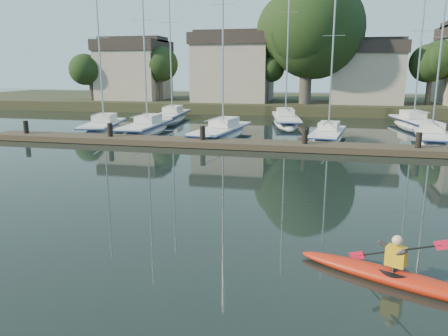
% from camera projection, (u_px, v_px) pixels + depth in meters
% --- Properties ---
extents(ground, '(160.00, 160.00, 0.00)m').
position_uv_depth(ground, '(171.00, 235.00, 12.15)').
color(ground, black).
rests_on(ground, ground).
extents(kayak, '(4.54, 2.47, 1.50)m').
position_uv_depth(kayak, '(401.00, 276.00, 9.33)').
color(kayak, red).
rests_on(kayak, ground).
extents(dock, '(34.00, 2.00, 1.80)m').
position_uv_depth(dock, '(252.00, 144.00, 25.41)').
color(dock, '#433726').
rests_on(dock, ground).
extents(sailboat_0, '(3.43, 7.64, 11.71)m').
position_uv_depth(sailboat_0, '(104.00, 133.00, 32.81)').
color(sailboat_0, white).
rests_on(sailboat_0, ground).
extents(sailboat_1, '(2.36, 8.40, 13.62)m').
position_uv_depth(sailboat_1, '(147.00, 134.00, 32.27)').
color(sailboat_1, white).
rests_on(sailboat_1, ground).
extents(sailboat_2, '(3.21, 9.13, 14.79)m').
position_uv_depth(sailboat_2, '(222.00, 139.00, 30.02)').
color(sailboat_2, white).
rests_on(sailboat_2, ground).
extents(sailboat_3, '(2.76, 7.25, 11.40)m').
position_uv_depth(sailboat_3, '(327.00, 141.00, 28.83)').
color(sailboat_3, white).
rests_on(sailboat_3, ground).
extents(sailboat_4, '(2.64, 6.75, 11.20)m').
position_uv_depth(sailboat_4, '(431.00, 145.00, 27.63)').
color(sailboat_4, white).
rests_on(sailboat_4, ground).
extents(sailboat_5, '(2.83, 8.96, 14.59)m').
position_uv_depth(sailboat_5, '(172.00, 121.00, 40.00)').
color(sailboat_5, white).
rests_on(sailboat_5, ground).
extents(sailboat_6, '(3.59, 9.92, 15.45)m').
position_uv_depth(sailboat_6, '(285.00, 125.00, 37.30)').
color(sailboat_6, white).
rests_on(sailboat_6, ground).
extents(sailboat_7, '(3.57, 8.21, 12.82)m').
position_uv_depth(sailboat_7, '(414.00, 128.00, 35.22)').
color(sailboat_7, white).
rests_on(sailboat_7, ground).
extents(shore, '(90.00, 25.25, 12.75)m').
position_uv_depth(shore, '(304.00, 80.00, 49.37)').
color(shore, '#253319').
rests_on(shore, ground).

